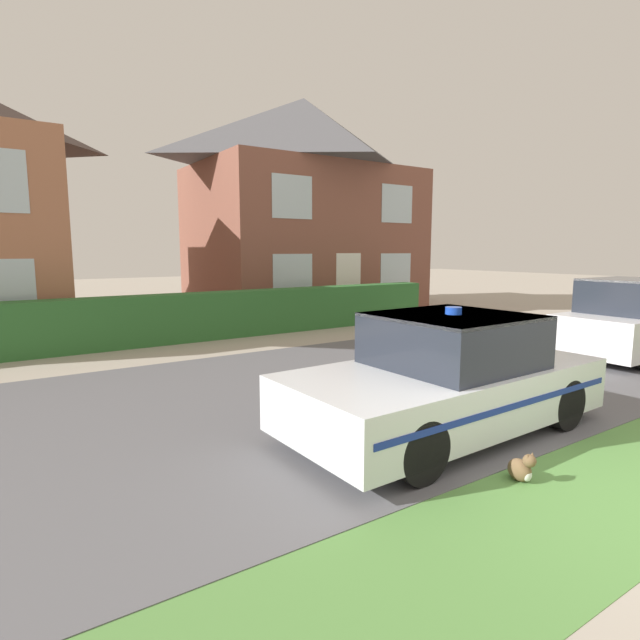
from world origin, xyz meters
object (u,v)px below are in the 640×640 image
object	(u,v)px
house_right	(304,204)
police_car	(447,378)
cat	(522,469)
neighbour_car_near	(635,321)

from	to	relation	value
house_right	police_car	bearing A→B (deg)	-114.42
police_car	house_right	distance (m)	13.55
cat	neighbour_car_near	bearing A→B (deg)	113.34
neighbour_car_near	house_right	world-z (taller)	house_right
cat	house_right	world-z (taller)	house_right
police_car	house_right	bearing A→B (deg)	-115.90
cat	house_right	bearing A→B (deg)	162.29
neighbour_car_near	house_right	xyz separation A→B (m)	(-1.08, 11.16, 3.15)
neighbour_car_near	cat	bearing A→B (deg)	-162.17
police_car	cat	xyz separation A→B (m)	(-0.41, -1.34, -0.54)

